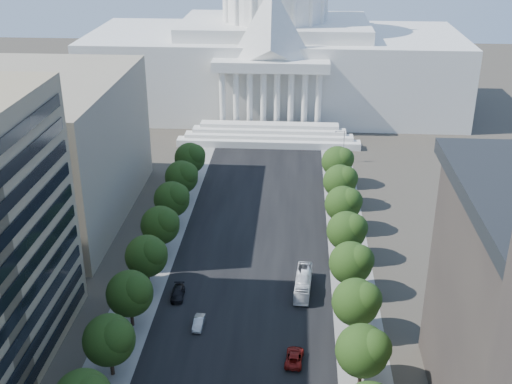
% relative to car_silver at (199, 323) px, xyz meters
% --- Properties ---
extents(road_asphalt, '(30.00, 260.00, 0.01)m').
position_rel_car_silver_xyz_m(road_asphalt, '(7.10, 29.62, -0.74)').
color(road_asphalt, black).
rests_on(road_asphalt, ground).
extents(sidewalk_left, '(8.00, 260.00, 0.02)m').
position_rel_car_silver_xyz_m(sidewalk_left, '(-11.90, 29.62, -0.74)').
color(sidewalk_left, gray).
rests_on(sidewalk_left, ground).
extents(sidewalk_right, '(8.00, 260.00, 0.02)m').
position_rel_car_silver_xyz_m(sidewalk_right, '(26.10, 29.62, -0.74)').
color(sidewalk_right, gray).
rests_on(sidewalk_right, ground).
extents(capitol, '(120.00, 56.00, 73.00)m').
position_rel_car_silver_xyz_m(capitol, '(7.10, 124.52, 19.26)').
color(capitol, white).
rests_on(capitol, ground).
extents(office_block_left_far, '(38.00, 52.00, 30.00)m').
position_rel_car_silver_xyz_m(office_block_left_far, '(-40.90, 39.62, 14.26)').
color(office_block_left_far, gray).
rests_on(office_block_left_far, ground).
extents(tree_l_d, '(7.79, 7.60, 9.97)m').
position_rel_car_silver_xyz_m(tree_l_d, '(-10.56, -12.57, 5.71)').
color(tree_l_d, '#33261C').
rests_on(tree_l_d, ground).
extents(tree_l_e, '(7.79, 7.60, 9.97)m').
position_rel_car_silver_xyz_m(tree_l_e, '(-10.56, -0.57, 5.71)').
color(tree_l_e, '#33261C').
rests_on(tree_l_e, ground).
extents(tree_l_f, '(7.79, 7.60, 9.97)m').
position_rel_car_silver_xyz_m(tree_l_f, '(-10.56, 11.43, 5.71)').
color(tree_l_f, '#33261C').
rests_on(tree_l_f, ground).
extents(tree_l_g, '(7.79, 7.60, 9.97)m').
position_rel_car_silver_xyz_m(tree_l_g, '(-10.56, 23.43, 5.71)').
color(tree_l_g, '#33261C').
rests_on(tree_l_g, ground).
extents(tree_l_h, '(7.79, 7.60, 9.97)m').
position_rel_car_silver_xyz_m(tree_l_h, '(-10.56, 35.43, 5.71)').
color(tree_l_h, '#33261C').
rests_on(tree_l_h, ground).
extents(tree_l_i, '(7.79, 7.60, 9.97)m').
position_rel_car_silver_xyz_m(tree_l_i, '(-10.56, 47.43, 5.71)').
color(tree_l_i, '#33261C').
rests_on(tree_l_i, ground).
extents(tree_l_j, '(7.79, 7.60, 9.97)m').
position_rel_car_silver_xyz_m(tree_l_j, '(-10.56, 59.43, 5.71)').
color(tree_l_j, '#33261C').
rests_on(tree_l_j, ground).
extents(tree_r_d, '(7.79, 7.60, 9.97)m').
position_rel_car_silver_xyz_m(tree_r_d, '(25.44, -12.57, 5.71)').
color(tree_r_d, '#33261C').
rests_on(tree_r_d, ground).
extents(tree_r_e, '(7.79, 7.60, 9.97)m').
position_rel_car_silver_xyz_m(tree_r_e, '(25.44, -0.57, 5.71)').
color(tree_r_e, '#33261C').
rests_on(tree_r_e, ground).
extents(tree_r_f, '(7.79, 7.60, 9.97)m').
position_rel_car_silver_xyz_m(tree_r_f, '(25.44, 11.43, 5.71)').
color(tree_r_f, '#33261C').
rests_on(tree_r_f, ground).
extents(tree_r_g, '(7.79, 7.60, 9.97)m').
position_rel_car_silver_xyz_m(tree_r_g, '(25.44, 23.43, 5.71)').
color(tree_r_g, '#33261C').
rests_on(tree_r_g, ground).
extents(tree_r_h, '(7.79, 7.60, 9.97)m').
position_rel_car_silver_xyz_m(tree_r_h, '(25.44, 35.43, 5.71)').
color(tree_r_h, '#33261C').
rests_on(tree_r_h, ground).
extents(tree_r_i, '(7.79, 7.60, 9.97)m').
position_rel_car_silver_xyz_m(tree_r_i, '(25.44, 47.43, 5.71)').
color(tree_r_i, '#33261C').
rests_on(tree_r_i, ground).
extents(tree_r_j, '(7.79, 7.60, 9.97)m').
position_rel_car_silver_xyz_m(tree_r_j, '(25.44, 59.43, 5.71)').
color(tree_r_j, '#33261C').
rests_on(tree_r_j, ground).
extents(streetlight_c, '(2.61, 0.44, 9.00)m').
position_rel_car_silver_xyz_m(streetlight_c, '(27.00, -0.38, 5.08)').
color(streetlight_c, gray).
rests_on(streetlight_c, ground).
extents(streetlight_d, '(2.61, 0.44, 9.00)m').
position_rel_car_silver_xyz_m(streetlight_d, '(27.00, 24.62, 5.08)').
color(streetlight_d, gray).
rests_on(streetlight_d, ground).
extents(streetlight_e, '(2.61, 0.44, 9.00)m').
position_rel_car_silver_xyz_m(streetlight_e, '(27.00, 49.62, 5.08)').
color(streetlight_e, gray).
rests_on(streetlight_e, ground).
extents(streetlight_f, '(2.61, 0.44, 9.00)m').
position_rel_car_silver_xyz_m(streetlight_f, '(27.00, 74.62, 5.08)').
color(streetlight_f, gray).
rests_on(streetlight_f, ground).
extents(car_silver, '(1.72, 4.57, 1.49)m').
position_rel_car_silver_xyz_m(car_silver, '(0.00, 0.00, 0.00)').
color(car_silver, '#B5B7BD').
rests_on(car_silver, ground).
extents(car_red, '(3.07, 5.77, 1.54)m').
position_rel_car_silver_xyz_m(car_red, '(15.70, -7.71, 0.03)').
color(car_red, maroon).
rests_on(car_red, ground).
extents(car_dark_b, '(2.49, 5.47, 1.55)m').
position_rel_car_silver_xyz_m(car_dark_b, '(-4.94, 8.26, 0.03)').
color(car_dark_b, black).
rests_on(car_dark_b, ground).
extents(city_bus, '(3.35, 11.27, 3.10)m').
position_rel_car_silver_xyz_m(city_bus, '(17.00, 11.91, 0.80)').
color(city_bus, white).
rests_on(city_bus, ground).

